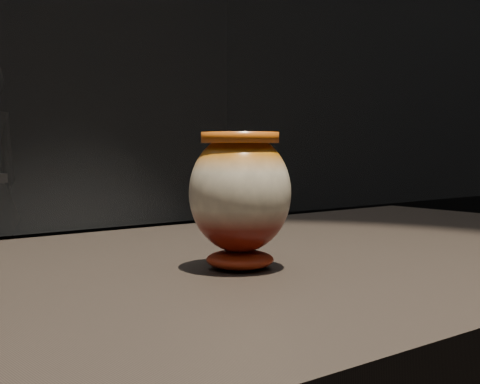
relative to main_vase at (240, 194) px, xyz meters
name	(u,v)px	position (x,y,z in m)	size (l,w,h in m)	color
main_vase	(240,194)	(0.00, 0.00, 0.00)	(0.17, 0.17, 0.18)	#661209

